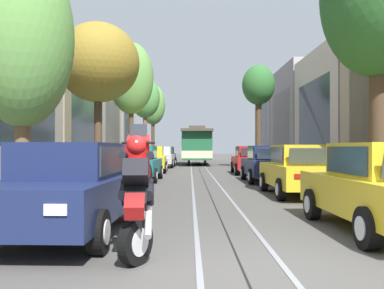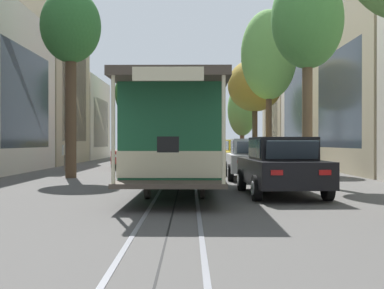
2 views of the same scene
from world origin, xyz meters
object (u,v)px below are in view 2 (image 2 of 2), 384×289
parked_car_navy_near_left (217,149)px  street_tree_kerb_left_fourth (307,22)px  parked_car_maroon_second_left (223,151)px  street_tree_kerb_left_mid (269,55)px  street_tree_kerb_left_near (242,110)px  fire_hydrant (131,155)px  parked_car_black_sixth_left (281,166)px  street_tree_kerb_right_near (133,94)px  street_tree_kerb_left_second (255,86)px  parked_car_yellow_near_right (155,150)px  street_tree_kerb_right_second (71,31)px  motorcycle_with_rider (201,147)px  parked_car_yellow_second_right (149,151)px  parked_car_teal_mid_left (230,152)px  parked_car_navy_mid_right (144,152)px  pedestrian_on_left_pavement (67,153)px  parked_car_yellow_fourth_left (241,155)px  parked_car_silver_fifth_left (251,159)px  cable_car_trolley (178,135)px  parked_car_red_fourth_right (134,154)px

parked_car_navy_near_left → street_tree_kerb_left_fourth: size_ratio=0.61×
parked_car_maroon_second_left → street_tree_kerb_left_mid: 14.91m
street_tree_kerb_left_near → fire_hydrant: (9.18, 0.76, -3.72)m
parked_car_black_sixth_left → street_tree_kerb_right_near: size_ratio=0.58×
street_tree_kerb_left_second → street_tree_kerb_left_fourth: (0.35, 16.47, 0.28)m
parked_car_yellow_near_right → street_tree_kerb_left_mid: size_ratio=0.54×
fire_hydrant → street_tree_kerb_right_second: bearing=89.9°
parked_car_black_sixth_left → motorcycle_with_rider: motorcycle_with_rider is taller
parked_car_black_sixth_left → parked_car_yellow_second_right: (5.62, -25.36, 0.00)m
parked_car_teal_mid_left → parked_car_black_sixth_left: (0.14, 19.36, 0.00)m
parked_car_teal_mid_left → street_tree_kerb_left_near: street_tree_kerb_left_near is taller
parked_car_maroon_second_left → parked_car_teal_mid_left: same height
parked_car_navy_mid_right → street_tree_kerb_left_mid: bearing=130.4°
pedestrian_on_left_pavement → street_tree_kerb_right_second: bearing=105.3°
parked_car_yellow_near_right → street_tree_kerb_left_mid: street_tree_kerb_left_mid is taller
parked_car_black_sixth_left → fire_hydrant: parked_car_black_sixth_left is taller
parked_car_navy_near_left → parked_car_black_sixth_left: bearing=90.2°
parked_car_yellow_fourth_left → street_tree_kerb_left_fourth: street_tree_kerb_left_fourth is taller
parked_car_yellow_near_right → street_tree_kerb_left_mid: (-7.13, 19.48, 5.02)m
fire_hydrant → parked_car_yellow_second_right: bearing=127.7°
parked_car_yellow_fourth_left → parked_car_silver_fifth_left: bearing=87.8°
parked_car_black_sixth_left → pedestrian_on_left_pavement: (8.64, -11.66, 0.11)m
parked_car_black_sixth_left → parked_car_maroon_second_left: bearing=-90.2°
parked_car_yellow_fourth_left → street_tree_kerb_right_second: size_ratio=0.57×
street_tree_kerb_left_near → street_tree_kerb_right_second: bearing=66.8°
parked_car_navy_near_left → cable_car_trolley: size_ratio=0.48×
parked_car_yellow_near_right → street_tree_kerb_left_fourth: size_ratio=0.60×
parked_car_navy_near_left → street_tree_kerb_right_second: street_tree_kerb_right_second is taller
parked_car_black_sixth_left → motorcycle_with_rider: bearing=-87.5°
parked_car_teal_mid_left → street_tree_kerb_left_second: bearing=-164.8°
parked_car_red_fourth_right → pedestrian_on_left_pavement: (3.03, 2.69, 0.11)m
cable_car_trolley → fire_hydrant: (4.46, -26.27, -1.24)m
cable_car_trolley → fire_hydrant: 26.67m
parked_car_yellow_fourth_left → street_tree_kerb_left_second: size_ratio=0.63×
parked_car_teal_mid_left → pedestrian_on_left_pavement: 11.68m
fire_hydrant → parked_car_teal_mid_left: bearing=132.3°
parked_car_yellow_fourth_left → street_tree_kerb_left_fourth: size_ratio=0.60×
parked_car_yellow_near_right → fire_hydrant: 4.03m
parked_car_yellow_near_right → street_tree_kerb_left_near: size_ratio=0.69×
cable_car_trolley → street_tree_kerb_left_near: bearing=-99.9°
parked_car_teal_mid_left → street_tree_kerb_left_fourth: bearing=94.8°
parked_car_yellow_fourth_left → street_tree_kerb_left_near: (-1.70, -15.71, 3.34)m
street_tree_kerb_left_near → street_tree_kerb_left_second: street_tree_kerb_left_second is taller
parked_car_navy_mid_right → street_tree_kerb_right_second: size_ratio=0.57×
parked_car_silver_fifth_left → street_tree_kerb_right_second: (7.26, -0.58, 5.17)m
motorcycle_with_rider → pedestrian_on_left_pavement: 22.39m
street_tree_kerb_left_second → street_tree_kerb_left_fourth: street_tree_kerb_left_fourth is taller
parked_car_black_sixth_left → street_tree_kerb_left_mid: 12.81m
parked_car_navy_mid_right → cable_car_trolley: (-2.75, 18.76, 0.86)m
street_tree_kerb_left_mid → cable_car_trolley: street_tree_kerb_left_mid is taller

